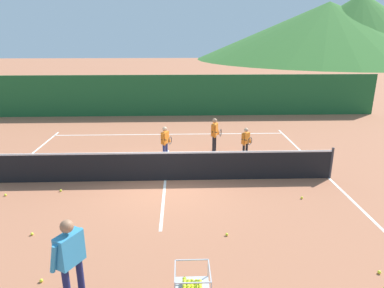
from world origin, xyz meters
TOP-DOWN VIEW (x-y plane):
  - ground_plane at (0.00, 0.00)m, footprint 120.00×120.00m
  - line_baseline_far at (0.00, 5.37)m, footprint 10.77×0.08m
  - line_sideline_east at (5.38, 0.00)m, footprint 0.08×11.81m
  - line_service_center at (0.00, 0.00)m, footprint 0.08×6.05m
  - tennis_net at (0.00, 0.00)m, footprint 10.88×0.08m
  - instructor at (-1.37, -5.24)m, footprint 0.53×0.82m
  - student_0 at (-0.06, 2.01)m, footprint 0.41×0.69m
  - student_1 at (1.87, 2.80)m, footprint 0.42×0.72m
  - student_2 at (2.97, 1.99)m, footprint 0.44×0.66m
  - ball_cart at (0.66, -5.62)m, footprint 0.58×0.58m
  - tennis_ball_0 at (4.41, -4.70)m, footprint 0.07×0.07m
  - tennis_ball_1 at (-3.11, -0.72)m, footprint 0.07×0.07m
  - tennis_ball_2 at (3.98, -1.44)m, footprint 0.07×0.07m
  - tennis_ball_3 at (1.57, -3.26)m, footprint 0.07×0.07m
  - tennis_ball_4 at (-3.01, -3.08)m, footprint 0.07×0.07m
  - tennis_ball_5 at (-4.63, -0.96)m, footprint 0.07×0.07m
  - tennis_ball_7 at (-2.18, -4.71)m, footprint 0.07×0.07m
  - windscreen_fence at (0.00, 9.28)m, footprint 23.68×0.08m
  - hill_0 at (32.59, 53.58)m, footprint 36.25×36.25m
  - hill_1 at (27.72, 55.30)m, footprint 47.77×47.77m

SIDE VIEW (x-z plane):
  - ground_plane at x=0.00m, z-range 0.00..0.00m
  - line_baseline_far at x=0.00m, z-range 0.00..0.01m
  - line_sideline_east at x=5.38m, z-range 0.00..0.01m
  - line_service_center at x=0.00m, z-range 0.00..0.01m
  - tennis_ball_0 at x=4.41m, z-range 0.00..0.07m
  - tennis_ball_1 at x=-3.11m, z-range 0.00..0.07m
  - tennis_ball_2 at x=3.98m, z-range 0.00..0.07m
  - tennis_ball_3 at x=1.57m, z-range 0.00..0.07m
  - tennis_ball_4 at x=-3.01m, z-range 0.00..0.07m
  - tennis_ball_5 at x=-4.63m, z-range 0.00..0.07m
  - tennis_ball_7 at x=-2.18m, z-range 0.00..0.07m
  - tennis_net at x=0.00m, z-range -0.03..1.02m
  - ball_cart at x=0.66m, z-range 0.14..1.04m
  - student_2 at x=2.97m, z-range 0.12..1.31m
  - student_0 at x=-0.06m, z-range 0.13..1.39m
  - student_1 at x=1.87m, z-range 0.14..1.51m
  - instructor at x=-1.37m, z-range 0.16..1.80m
  - windscreen_fence at x=0.00m, z-range 0.00..2.34m
  - hill_1 at x=27.72m, z-range 0.00..10.15m
  - hill_0 at x=32.59m, z-range 0.00..11.41m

